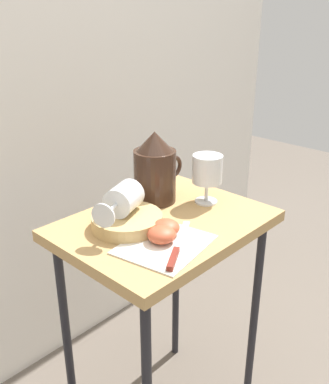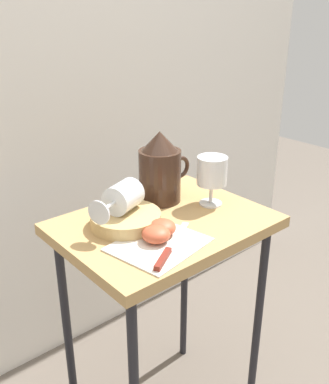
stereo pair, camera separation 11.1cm
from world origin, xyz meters
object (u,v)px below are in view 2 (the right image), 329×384
(wine_glass_tipped_near, at_px, (122,197))
(knife, at_px, (168,251))
(apple_half_left, at_px, (156,234))
(wine_glass_upright, at_px, (212,173))
(table, at_px, (164,247))
(pitcher, at_px, (160,173))
(basket_tray, at_px, (126,219))
(apple_half_right, at_px, (162,227))

(wine_glass_tipped_near, relative_size, knife, 0.80)
(apple_half_left, bearing_deg, wine_glass_upright, 15.19)
(wine_glass_upright, relative_size, apple_half_left, 2.06)
(table, bearing_deg, wine_glass_tipped_near, 149.02)
(wine_glass_upright, xyz_separation_m, apple_half_left, (-0.26, -0.07, -0.07))
(table, xyz_separation_m, pitcher, (0.07, 0.11, 0.16))
(basket_tray, bearing_deg, apple_half_right, -70.71)
(wine_glass_tipped_near, height_order, apple_half_right, wine_glass_tipped_near)
(wine_glass_upright, bearing_deg, knife, -154.67)
(wine_glass_upright, xyz_separation_m, knife, (-0.27, -0.13, -0.08))
(pitcher, bearing_deg, table, -124.98)
(wine_glass_tipped_near, xyz_separation_m, knife, (-0.01, -0.19, -0.06))
(basket_tray, relative_size, wine_glass_upright, 1.28)
(basket_tray, xyz_separation_m, knife, (-0.01, -0.18, -0.01))
(apple_half_left, bearing_deg, pitcher, 47.84)
(pitcher, height_order, apple_half_right, pitcher)
(basket_tray, distance_m, pitcher, 0.19)
(table, distance_m, basket_tray, 0.14)
(basket_tray, bearing_deg, apple_half_left, -88.90)
(basket_tray, relative_size, pitcher, 0.88)
(basket_tray, xyz_separation_m, apple_half_right, (0.04, -0.10, 0.01))
(wine_glass_tipped_near, height_order, apple_half_left, wine_glass_tipped_near)
(wine_glass_upright, bearing_deg, table, 177.26)
(knife, bearing_deg, apple_half_left, 78.12)
(wine_glass_tipped_near, bearing_deg, apple_half_right, -74.10)
(apple_half_right, xyz_separation_m, knife, (-0.04, -0.07, -0.01))
(apple_half_left, bearing_deg, basket_tray, 91.10)
(pitcher, xyz_separation_m, apple_half_left, (-0.17, -0.18, -0.06))
(table, height_order, wine_glass_upright, wine_glass_upright)
(wine_glass_upright, distance_m, knife, 0.31)
(apple_half_left, xyz_separation_m, knife, (-0.01, -0.06, -0.01))
(wine_glass_upright, xyz_separation_m, wine_glass_tipped_near, (-0.26, 0.06, -0.02))
(basket_tray, relative_size, knife, 0.88)
(wine_glass_upright, relative_size, knife, 0.68)
(pitcher, height_order, knife, pitcher)
(basket_tray, height_order, knife, basket_tray)
(wine_glass_upright, relative_size, wine_glass_tipped_near, 0.85)
(table, height_order, basket_tray, basket_tray)
(basket_tray, xyz_separation_m, wine_glass_upright, (0.26, -0.05, 0.08))
(table, relative_size, apple_half_right, 10.30)
(wine_glass_upright, height_order, apple_half_right, wine_glass_upright)
(table, xyz_separation_m, basket_tray, (-0.09, 0.04, 0.10))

